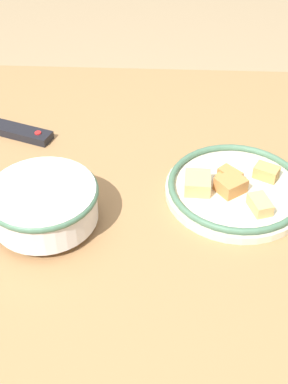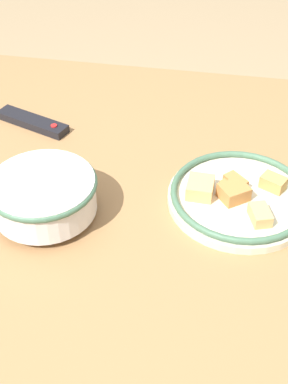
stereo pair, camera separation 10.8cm
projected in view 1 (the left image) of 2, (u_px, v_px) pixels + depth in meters
ground_plane at (132, 370)px, 1.64m from camera, size 8.00×8.00×0.00m
dining_table at (128, 215)px, 1.22m from camera, size 1.14×1.10×0.74m
noodle_bowl at (44, 204)px, 1.04m from camera, size 0.22×0.22×0.09m
food_plate at (235, 188)px, 1.14m from camera, size 0.30×0.30×0.05m
tv_remote at (14, 131)px, 1.31m from camera, size 0.20×0.11×0.02m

